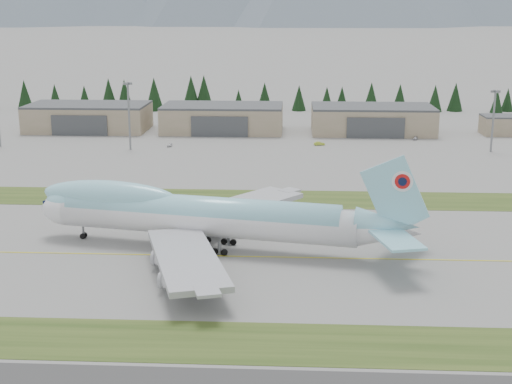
# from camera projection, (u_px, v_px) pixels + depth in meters

# --- Properties ---
(ground) EXTENTS (7000.00, 7000.00, 0.00)m
(ground) POSITION_uv_depth(u_px,v_px,m) (225.00, 256.00, 143.23)
(ground) COLOR slate
(ground) RESTS_ON ground
(grass_strip_near) EXTENTS (400.00, 14.00, 0.08)m
(grass_strip_near) POSITION_uv_depth(u_px,v_px,m) (201.00, 342.00, 106.49)
(grass_strip_near) COLOR #2A4217
(grass_strip_near) RESTS_ON ground
(grass_strip_far) EXTENTS (400.00, 18.00, 0.08)m
(grass_strip_far) POSITION_uv_depth(u_px,v_px,m) (241.00, 198.00, 186.75)
(grass_strip_far) COLOR #2A4217
(grass_strip_far) RESTS_ON ground
(taxiway_line_main) EXTENTS (400.00, 0.40, 0.02)m
(taxiway_line_main) POSITION_uv_depth(u_px,v_px,m) (225.00, 256.00, 143.23)
(taxiway_line_main) COLOR gold
(taxiway_line_main) RESTS_ON ground
(boeing_747_freighter) EXTENTS (82.92, 69.99, 21.74)m
(boeing_747_freighter) POSITION_uv_depth(u_px,v_px,m) (202.00, 215.00, 146.28)
(boeing_747_freighter) COLOR white
(boeing_747_freighter) RESTS_ON ground
(hangar_left) EXTENTS (48.00, 26.60, 10.80)m
(hangar_left) POSITION_uv_depth(u_px,v_px,m) (89.00, 117.00, 290.37)
(hangar_left) COLOR gray
(hangar_left) RESTS_ON ground
(hangar_center) EXTENTS (48.00, 26.60, 10.80)m
(hangar_center) POSITION_uv_depth(u_px,v_px,m) (223.00, 118.00, 287.59)
(hangar_center) COLOR gray
(hangar_center) RESTS_ON ground
(hangar_right) EXTENTS (48.00, 26.60, 10.80)m
(hangar_right) POSITION_uv_depth(u_px,v_px,m) (372.00, 119.00, 284.55)
(hangar_right) COLOR gray
(hangar_right) RESTS_ON ground
(control_shed) EXTENTS (14.00, 12.00, 7.60)m
(control_shed) POSITION_uv_depth(u_px,v_px,m) (500.00, 125.00, 280.58)
(control_shed) COLOR gray
(control_shed) RESTS_ON ground
(floodlight_masts) EXTENTS (196.90, 6.02, 24.00)m
(floodlight_masts) POSITION_uv_depth(u_px,v_px,m) (290.00, 105.00, 246.25)
(floodlight_masts) COLOR slate
(floodlight_masts) RESTS_ON ground
(service_vehicle_a) EXTENTS (1.49, 3.60, 1.22)m
(service_vehicle_a) POSITION_uv_depth(u_px,v_px,m) (170.00, 146.00, 257.13)
(service_vehicle_a) COLOR silver
(service_vehicle_a) RESTS_ON ground
(service_vehicle_b) EXTENTS (4.17, 2.21, 1.31)m
(service_vehicle_b) POSITION_uv_depth(u_px,v_px,m) (319.00, 145.00, 259.38)
(service_vehicle_b) COLOR #9EB42D
(service_vehicle_b) RESTS_ON ground
(service_vehicle_c) EXTENTS (2.64, 4.00, 1.08)m
(service_vehicle_c) POSITION_uv_depth(u_px,v_px,m) (415.00, 140.00, 270.41)
(service_vehicle_c) COLOR #A6A6AA
(service_vehicle_c) RESTS_ON ground
(conifer_belt) EXTENTS (271.32, 14.28, 16.97)m
(conifer_belt) POSITION_uv_depth(u_px,v_px,m) (243.00, 96.00, 347.22)
(conifer_belt) COLOR black
(conifer_belt) RESTS_ON ground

